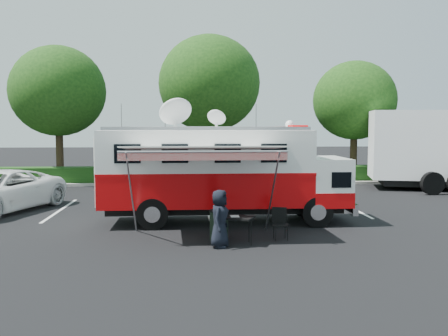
# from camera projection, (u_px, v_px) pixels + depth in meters

# --- Properties ---
(ground_plane) EXTENTS (120.00, 120.00, 0.00)m
(ground_plane) POSITION_uv_depth(u_px,v_px,m) (225.00, 222.00, 17.74)
(ground_plane) COLOR black
(ground_plane) RESTS_ON ground
(back_border) EXTENTS (60.00, 6.14, 8.87)m
(back_border) POSITION_uv_depth(u_px,v_px,m) (228.00, 99.00, 30.21)
(back_border) COLOR #9E998E
(back_border) RESTS_ON ground_plane
(stall_lines) EXTENTS (24.12, 5.50, 0.01)m
(stall_lines) POSITION_uv_depth(u_px,v_px,m) (208.00, 208.00, 20.69)
(stall_lines) COLOR silver
(stall_lines) RESTS_ON ground_plane
(command_truck) EXTENTS (8.76, 2.41, 4.21)m
(command_truck) POSITION_uv_depth(u_px,v_px,m) (223.00, 172.00, 17.58)
(command_truck) COLOR black
(command_truck) RESTS_ON ground_plane
(awning) EXTENTS (4.78, 2.48, 2.89)m
(awning) POSITION_uv_depth(u_px,v_px,m) (202.00, 150.00, 14.96)
(awning) COLOR white
(awning) RESTS_ON ground_plane
(person) EXTENTS (0.74, 0.92, 1.65)m
(person) POSITION_uv_depth(u_px,v_px,m) (220.00, 247.00, 14.15)
(person) COLOR black
(person) RESTS_ON ground_plane
(folding_table) EXTENTS (1.15, 1.01, 0.82)m
(folding_table) POSITION_uv_depth(u_px,v_px,m) (237.00, 218.00, 14.45)
(folding_table) COLOR black
(folding_table) RESTS_ON ground_plane
(folding_chair) EXTENTS (0.56, 0.59, 0.96)m
(folding_chair) POSITION_uv_depth(u_px,v_px,m) (280.00, 221.00, 15.13)
(folding_chair) COLOR black
(folding_chair) RESTS_ON ground_plane
(trash_bin) EXTENTS (0.60, 0.60, 0.90)m
(trash_bin) POSITION_uv_depth(u_px,v_px,m) (219.00, 225.00, 15.05)
(trash_bin) COLOR black
(trash_bin) RESTS_ON ground_plane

